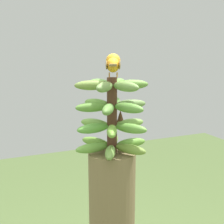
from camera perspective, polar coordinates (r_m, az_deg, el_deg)
The scene contains 2 objects.
banana_bunch at distance 1.19m, azimuth 0.02°, elevation -0.73°, with size 0.31×0.30×0.31m.
perched_bird at distance 1.19m, azimuth 0.22°, elevation 9.39°, with size 0.11×0.22×0.09m.
Camera 1 is at (0.46, 1.07, 1.74)m, focal length 47.23 mm.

